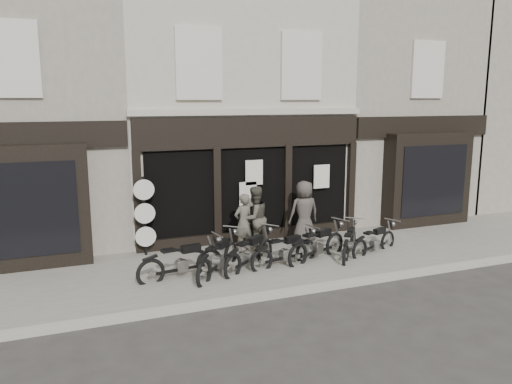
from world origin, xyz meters
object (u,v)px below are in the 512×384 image
object	(u,v)px
man_left	(244,223)
man_centre	(255,218)
motorcycle_5	(350,245)
advert_sign_post	(145,220)
motorcycle_4	(317,247)
motorcycle_0	(182,265)
motorcycle_2	(250,256)
motorcycle_3	(285,254)
man_right	(304,212)
motorcycle_1	(218,261)
motorcycle_6	(375,243)

from	to	relation	value
man_left	man_centre	distance (m)	0.40
motorcycle_5	advert_sign_post	bearing A→B (deg)	108.87
motorcycle_4	man_centre	world-z (taller)	man_centre
motorcycle_0	motorcycle_2	world-z (taller)	motorcycle_0
motorcycle_2	man_centre	world-z (taller)	man_centre
motorcycle_2	motorcycle_3	world-z (taller)	motorcycle_2
man_right	advert_sign_post	world-z (taller)	advert_sign_post
motorcycle_0	man_right	bearing A→B (deg)	11.03
motorcycle_1	man_centre	size ratio (longest dim) A/B	1.01
motorcycle_0	motorcycle_6	world-z (taller)	motorcycle_0
motorcycle_3	motorcycle_5	world-z (taller)	motorcycle_3
man_centre	man_left	bearing A→B (deg)	-1.56
motorcycle_6	motorcycle_0	bearing A→B (deg)	159.52
man_left	motorcycle_5	bearing A→B (deg)	136.90
man_right	motorcycle_3	bearing A→B (deg)	50.03
motorcycle_2	motorcycle_4	world-z (taller)	motorcycle_4
motorcycle_3	advert_sign_post	distance (m)	3.99
motorcycle_4	motorcycle_6	size ratio (longest dim) A/B	1.14
motorcycle_0	motorcycle_1	xyz separation A→B (m)	(0.92, -0.06, 0.01)
motorcycle_0	motorcycle_3	bearing A→B (deg)	-11.02
motorcycle_0	man_left	world-z (taller)	man_left
motorcycle_5	man_centre	bearing A→B (deg)	96.74
motorcycle_2	man_centre	size ratio (longest dim) A/B	1.04
motorcycle_2	motorcycle_3	bearing A→B (deg)	-43.60
motorcycle_4	man_right	bearing A→B (deg)	55.92
man_left	motorcycle_1	bearing A→B (deg)	34.82
motorcycle_2	man_left	bearing A→B (deg)	40.46
motorcycle_5	motorcycle_3	bearing A→B (deg)	132.17
motorcycle_2	motorcycle_3	xyz separation A→B (m)	(0.95, -0.12, -0.02)
motorcycle_3	man_centre	size ratio (longest dim) A/B	1.15
motorcycle_4	motorcycle_6	world-z (taller)	motorcycle_4
motorcycle_3	man_left	xyz separation A→B (m)	(-0.64, 1.46, 0.55)
man_centre	advert_sign_post	bearing A→B (deg)	-28.12
motorcycle_6	man_left	xyz separation A→B (m)	(-3.47, 1.39, 0.59)
motorcycle_5	man_centre	size ratio (longest dim) A/B	0.94
motorcycle_1	motorcycle_6	xyz separation A→B (m)	(4.67, 0.06, -0.06)
motorcycle_6	motorcycle_2	bearing A→B (deg)	158.75
motorcycle_4	man_right	distance (m)	1.65
motorcycle_5	man_right	distance (m)	1.80
motorcycle_6	man_left	distance (m)	3.79
motorcycle_3	advert_sign_post	xyz separation A→B (m)	(-3.30, 2.13, 0.73)
advert_sign_post	motorcycle_0	bearing A→B (deg)	-70.55
man_left	man_right	bearing A→B (deg)	168.84
motorcycle_1	motorcycle_2	size ratio (longest dim) A/B	0.97
motorcycle_0	motorcycle_6	size ratio (longest dim) A/B	1.19
motorcycle_0	motorcycle_3	xyz separation A→B (m)	(2.75, -0.07, -0.02)
man_right	man_centre	bearing A→B (deg)	1.60
motorcycle_0	motorcycle_2	xyz separation A→B (m)	(1.80, 0.05, -0.00)
motorcycle_6	advert_sign_post	distance (m)	6.51
motorcycle_3	motorcycle_4	bearing A→B (deg)	-6.47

